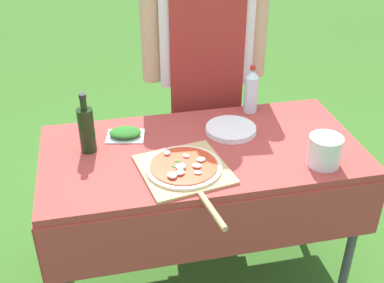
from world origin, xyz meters
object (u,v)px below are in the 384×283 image
plate_stack (231,129)px  person_cook (204,50)px  pizza_on_peel (185,169)px  oil_bottle (87,129)px  water_bottle (251,91)px  herb_container (125,133)px  mixing_tub (325,151)px  prep_table (202,165)px

plate_stack → person_cook: bearing=93.0°
person_cook → pizza_on_peel: person_cook is taller
oil_bottle → water_bottle: oil_bottle is taller
water_bottle → plate_stack: 0.26m
water_bottle → herb_container: (-0.64, -0.12, -0.10)m
herb_container → mixing_tub: mixing_tub is taller
prep_table → oil_bottle: size_ratio=5.23×
person_cook → plate_stack: size_ratio=7.26×
oil_bottle → herb_container: size_ratio=1.41×
person_cook → water_bottle: bearing=128.5°
prep_table → person_cook: (0.14, 0.56, 0.33)m
pizza_on_peel → plate_stack: pizza_on_peel is taller
mixing_tub → plate_stack: mixing_tub is taller
oil_bottle → mixing_tub: 1.01m
herb_container → mixing_tub: bearing=-26.9°
person_cook → plate_stack: bearing=98.3°
oil_bottle → water_bottle: 0.84m
water_bottle → plate_stack: (-0.15, -0.18, -0.10)m
mixing_tub → water_bottle: bearing=105.9°
person_cook → oil_bottle: person_cook is taller
pizza_on_peel → water_bottle: size_ratio=2.42×
person_cook → mixing_tub: person_cook is taller
oil_bottle → herb_container: oil_bottle is taller
pizza_on_peel → herb_container: bearing=112.1°
person_cook → plate_stack: person_cook is taller
mixing_tub → person_cook: bearing=112.3°
plate_stack → pizza_on_peel: bearing=-134.7°
pizza_on_peel → mixing_tub: (0.58, -0.06, 0.05)m
prep_table → plate_stack: 0.23m
herb_container → water_bottle: bearing=10.9°
person_cook → plate_stack: (0.02, -0.45, -0.23)m
water_bottle → herb_container: size_ratio=1.26×
water_bottle → plate_stack: size_ratio=1.02×
herb_container → prep_table: bearing=-27.8°
herb_container → pizza_on_peel: bearing=-58.0°
pizza_on_peel → herb_container: 0.40m
person_cook → mixing_tub: 0.88m
prep_table → water_bottle: (0.32, 0.29, 0.20)m
plate_stack → oil_bottle: bearing=-177.6°
person_cook → water_bottle: (0.18, -0.27, -0.13)m
prep_table → plate_stack: bearing=34.6°
prep_table → person_cook: size_ratio=0.82×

